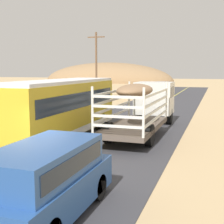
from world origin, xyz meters
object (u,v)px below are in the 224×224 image
at_px(suv_near, 46,178).
at_px(car_far, 163,87).
at_px(livestock_truck, 148,101).
at_px(power_pole_mid, 96,64).
at_px(bus, 62,107).

distance_m(suv_near, car_far, 42.03).
xyz_separation_m(livestock_truck, power_pole_mid, (-10.24, 17.16, 2.67)).
bearing_deg(bus, livestock_truck, 46.93).
bearing_deg(livestock_truck, power_pole_mid, 120.82).
height_order(bus, car_far, bus).
bearing_deg(car_far, bus, -90.08).
distance_m(car_far, power_pole_mid, 13.88).
bearing_deg(bus, power_pole_mid, 106.49).
bearing_deg(power_pole_mid, car_far, 61.78).
relative_size(livestock_truck, bus, 0.97).
bearing_deg(livestock_truck, bus, -133.07).
height_order(suv_near, power_pole_mid, power_pole_mid).
bearing_deg(suv_near, bus, 115.27).
bearing_deg(suv_near, livestock_truck, 90.70).
bearing_deg(car_far, suv_near, -84.50).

